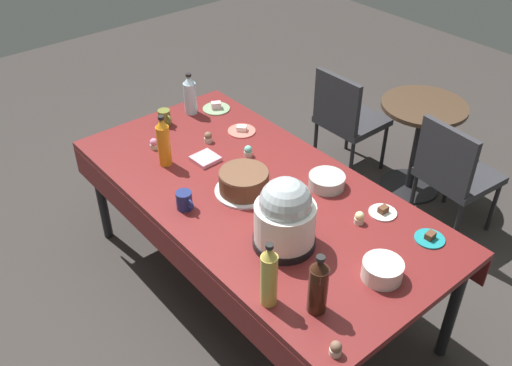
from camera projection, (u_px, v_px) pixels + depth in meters
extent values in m
plane|color=#383330|center=(256.00, 287.00, 3.51)|extent=(9.00, 9.00, 0.00)
cube|color=maroon|center=(256.00, 193.00, 3.08)|extent=(2.20, 1.10, 0.04)
cylinder|color=black|center=(101.00, 195.00, 3.69)|extent=(0.06, 0.06, 0.71)
cylinder|color=black|center=(217.00, 145.00, 4.17)|extent=(0.06, 0.06, 0.71)
cylinder|color=black|center=(453.00, 308.00, 2.91)|extent=(0.06, 0.06, 0.71)
cube|color=maroon|center=(173.00, 252.00, 2.86)|extent=(2.20, 0.01, 0.18)
cube|color=maroon|center=(325.00, 173.00, 3.42)|extent=(2.20, 0.01, 0.18)
cylinder|color=silver|center=(244.00, 191.00, 3.05)|extent=(0.32, 0.32, 0.01)
cylinder|color=brown|center=(244.00, 182.00, 3.02)|extent=(0.27, 0.27, 0.11)
cylinder|color=brown|center=(244.00, 173.00, 2.98)|extent=(0.26, 0.26, 0.01)
cylinder|color=black|center=(284.00, 241.00, 2.71)|extent=(0.30, 0.30, 0.04)
cylinder|color=white|center=(285.00, 222.00, 2.64)|extent=(0.29, 0.29, 0.19)
sphere|color=#B2BCC1|center=(285.00, 203.00, 2.57)|extent=(0.25, 0.25, 0.25)
cylinder|color=#B2C6BC|center=(327.00, 181.00, 3.08)|extent=(0.20, 0.20, 0.07)
cylinder|color=silver|center=(382.00, 270.00, 2.51)|extent=(0.18, 0.18, 0.09)
cylinder|color=white|center=(383.00, 213.00, 2.90)|extent=(0.14, 0.14, 0.01)
cube|color=brown|center=(383.00, 209.00, 2.89)|extent=(0.04, 0.05, 0.03)
cylinder|color=#E07266|center=(242.00, 131.00, 3.57)|extent=(0.18, 0.18, 0.01)
cube|color=white|center=(242.00, 128.00, 3.55)|extent=(0.07, 0.07, 0.03)
cylinder|color=#8CA87F|center=(216.00, 109.00, 3.80)|extent=(0.18, 0.18, 0.01)
cube|color=beige|center=(216.00, 105.00, 3.79)|extent=(0.07, 0.08, 0.04)
cylinder|color=teal|center=(430.00, 239.00, 2.74)|extent=(0.15, 0.15, 0.01)
cube|color=brown|center=(430.00, 236.00, 2.73)|extent=(0.04, 0.05, 0.03)
cylinder|color=beige|center=(208.00, 140.00, 3.46)|extent=(0.05, 0.05, 0.03)
sphere|color=brown|center=(208.00, 136.00, 3.44)|extent=(0.05, 0.05, 0.05)
cylinder|color=beige|center=(335.00, 351.00, 2.20)|extent=(0.05, 0.05, 0.03)
sphere|color=brown|center=(336.00, 347.00, 2.18)|extent=(0.05, 0.05, 0.05)
cylinder|color=beige|center=(359.00, 220.00, 2.84)|extent=(0.05, 0.05, 0.03)
sphere|color=beige|center=(360.00, 216.00, 2.82)|extent=(0.05, 0.05, 0.05)
cylinder|color=beige|center=(248.00, 154.00, 3.33)|extent=(0.05, 0.05, 0.03)
sphere|color=#6BC6B2|center=(248.00, 149.00, 3.32)|extent=(0.05, 0.05, 0.05)
cylinder|color=beige|center=(154.00, 146.00, 3.40)|extent=(0.05, 0.05, 0.03)
sphere|color=pink|center=(154.00, 142.00, 3.38)|extent=(0.05, 0.05, 0.05)
cylinder|color=#33190F|center=(318.00, 290.00, 2.32)|extent=(0.08, 0.08, 0.23)
cone|color=#33190F|center=(320.00, 265.00, 2.24)|extent=(0.07, 0.07, 0.05)
cylinder|color=black|center=(321.00, 258.00, 2.22)|extent=(0.04, 0.04, 0.02)
cylinder|color=orange|center=(164.00, 146.00, 3.20)|extent=(0.08, 0.08, 0.25)
cone|color=orange|center=(161.00, 123.00, 3.12)|extent=(0.07, 0.07, 0.05)
cylinder|color=black|center=(161.00, 118.00, 3.10)|extent=(0.03, 0.03, 0.02)
cylinder|color=silver|center=(190.00, 98.00, 3.70)|extent=(0.08, 0.08, 0.21)
cone|color=silver|center=(189.00, 80.00, 3.63)|extent=(0.07, 0.07, 0.05)
cylinder|color=black|center=(188.00, 75.00, 3.61)|extent=(0.04, 0.04, 0.02)
cylinder|color=gold|center=(269.00, 280.00, 2.35)|extent=(0.07, 0.07, 0.26)
cone|color=gold|center=(269.00, 253.00, 2.25)|extent=(0.07, 0.07, 0.05)
cylinder|color=black|center=(270.00, 246.00, 2.23)|extent=(0.03, 0.03, 0.02)
cylinder|color=navy|center=(184.00, 200.00, 2.91)|extent=(0.08, 0.08, 0.10)
torus|color=navy|center=(190.00, 204.00, 2.88)|extent=(0.06, 0.01, 0.06)
cylinder|color=olive|center=(164.00, 117.00, 3.61)|extent=(0.08, 0.08, 0.10)
torus|color=olive|center=(169.00, 120.00, 3.58)|extent=(0.06, 0.01, 0.06)
cylinder|color=#B2231E|center=(287.00, 201.00, 2.93)|extent=(0.08, 0.08, 0.08)
torus|color=#B2231E|center=(294.00, 205.00, 2.89)|extent=(0.05, 0.01, 0.05)
cube|color=pink|center=(205.00, 159.00, 3.30)|extent=(0.15, 0.15, 0.02)
cube|color=#333338|center=(352.00, 120.00, 4.33)|extent=(0.44, 0.44, 0.05)
cube|color=#333338|center=(337.00, 102.00, 4.10)|extent=(0.42, 0.04, 0.40)
cylinder|color=black|center=(384.00, 147.00, 4.45)|extent=(0.03, 0.03, 0.40)
cylinder|color=black|center=(348.00, 128.00, 4.68)|extent=(0.03, 0.03, 0.40)
cylinder|color=black|center=(351.00, 164.00, 4.25)|extent=(0.03, 0.03, 0.40)
cylinder|color=black|center=(315.00, 144.00, 4.48)|extent=(0.03, 0.03, 0.40)
cube|color=#333338|center=(459.00, 175.00, 3.74)|extent=(0.48, 0.48, 0.05)
cube|color=#333338|center=(446.00, 156.00, 3.52)|extent=(0.42, 0.08, 0.40)
cylinder|color=black|center=(493.00, 207.00, 3.83)|extent=(0.03, 0.03, 0.40)
cylinder|color=black|center=(449.00, 180.00, 4.09)|extent=(0.03, 0.03, 0.40)
cylinder|color=black|center=(456.00, 227.00, 3.66)|extent=(0.03, 0.03, 0.40)
cylinder|color=black|center=(412.00, 198.00, 3.91)|extent=(0.03, 0.03, 0.40)
cylinder|color=#473323|center=(425.00, 106.00, 3.93)|extent=(0.60, 0.60, 0.03)
cylinder|color=black|center=(416.00, 148.00, 4.14)|extent=(0.06, 0.06, 0.67)
cylinder|color=black|center=(409.00, 186.00, 4.34)|extent=(0.44, 0.44, 0.02)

